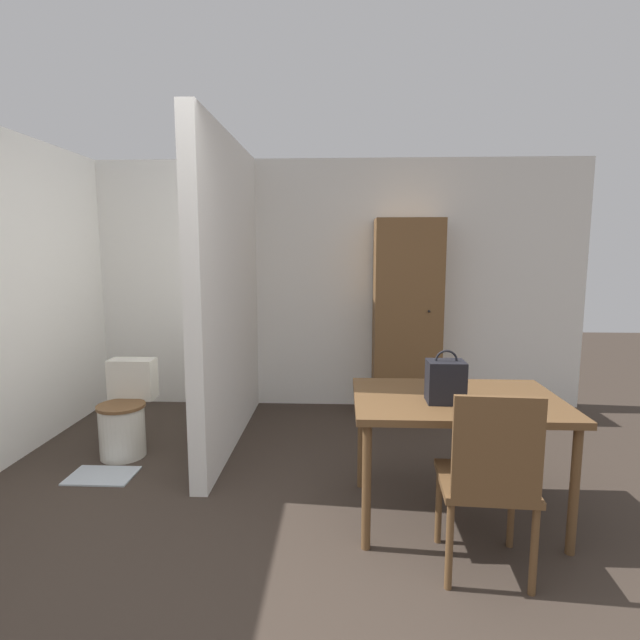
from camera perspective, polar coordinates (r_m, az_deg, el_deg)
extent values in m
cube|color=white|center=(5.14, -0.60, 4.05)|extent=(5.41, 0.12, 2.50)
cube|color=white|center=(4.17, -10.42, 2.97)|extent=(0.12, 2.02, 2.50)
cube|color=brown|center=(3.09, 15.36, -8.85)|extent=(1.21, 0.84, 0.04)
cylinder|color=brown|center=(2.82, 5.33, -18.46)|extent=(0.05, 0.05, 0.71)
cylinder|color=brown|center=(3.07, 27.05, -17.03)|extent=(0.05, 0.05, 0.71)
cylinder|color=brown|center=(3.48, 4.75, -13.16)|extent=(0.05, 0.05, 0.71)
cylinder|color=brown|center=(3.68, 22.35, -12.52)|extent=(0.05, 0.05, 0.71)
cube|color=brown|center=(2.75, 18.30, -17.18)|extent=(0.47, 0.47, 0.04)
cube|color=brown|center=(2.46, 19.62, -13.68)|extent=(0.40, 0.05, 0.49)
cylinder|color=brown|center=(3.00, 13.42, -19.86)|extent=(0.04, 0.04, 0.44)
cylinder|color=brown|center=(3.07, 21.03, -19.48)|extent=(0.04, 0.04, 0.44)
cylinder|color=brown|center=(2.66, 14.57, -23.73)|extent=(0.04, 0.04, 0.44)
cylinder|color=brown|center=(2.75, 23.27, -23.11)|extent=(0.04, 0.04, 0.44)
cylinder|color=silver|center=(4.28, -21.66, -11.80)|extent=(0.34, 0.34, 0.39)
cylinder|color=brown|center=(4.22, -21.81, -9.12)|extent=(0.36, 0.36, 0.02)
cube|color=silver|center=(4.39, -20.61, -6.32)|extent=(0.36, 0.18, 0.33)
cube|color=black|center=(2.94, 14.15, -6.85)|extent=(0.21, 0.16, 0.24)
torus|color=black|center=(2.91, 14.23, -4.56)|extent=(0.13, 0.01, 0.13)
cube|color=brown|center=(4.92, 9.87, 0.23)|extent=(0.64, 0.42, 1.90)
sphere|color=black|center=(4.72, 12.35, 0.99)|extent=(0.02, 0.02, 0.02)
cube|color=#B2BCC6|center=(4.05, -23.65, -15.98)|extent=(0.46, 0.31, 0.01)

